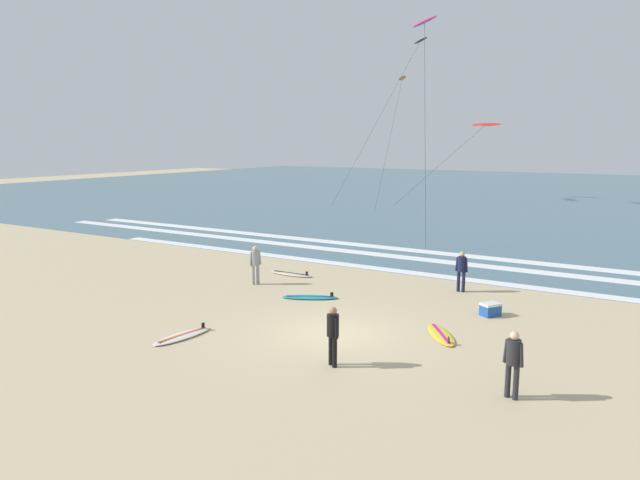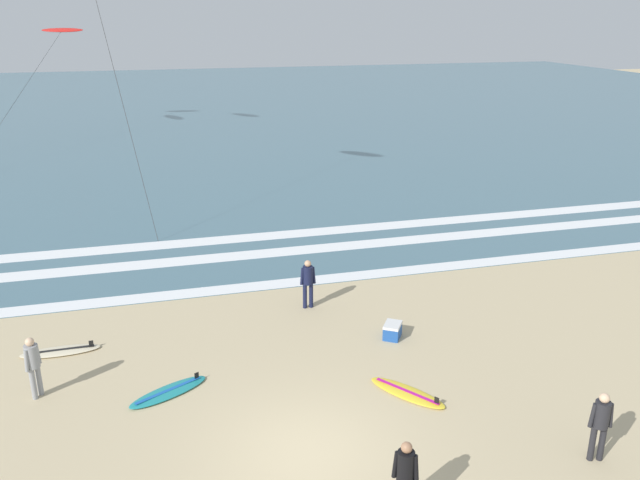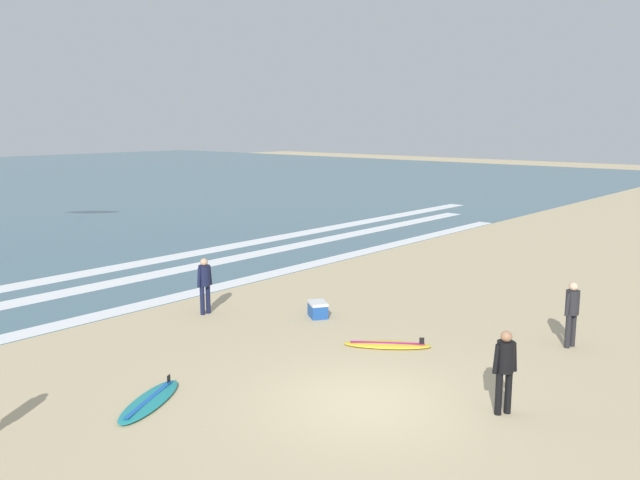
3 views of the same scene
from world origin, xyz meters
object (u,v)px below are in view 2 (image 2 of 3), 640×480
surfer_mid_group (405,472)px  surfer_left_far (601,421)px  surfer_left_near (308,280)px  kite_red_low_near (62,31)px  surfboard_near_water (407,393)px  cooler_box (392,331)px  surfboard_foreground_flat (169,392)px  surfboard_left_pile (60,351)px  surfer_foreground_main (33,362)px

surfer_mid_group → surfer_left_far: same height
surfer_left_near → surfer_left_far: bearing=-65.4°
surfer_left_far → kite_red_low_near: kite_red_low_near is taller
surfboard_near_water → cooler_box: (0.71, 2.87, 0.18)m
surfboard_foreground_flat → surfboard_left_pile: (-2.78, 2.85, 0.00)m
surfboard_near_water → surfer_left_near: bearing=101.9°
surfer_foreground_main → surfboard_left_pile: size_ratio=0.76×
surfer_foreground_main → surfboard_near_water: size_ratio=0.78×
surfer_left_near → surfboard_foreground_flat: 6.03m
surfer_mid_group → surfer_foreground_main: 9.32m
surfer_left_far → kite_red_low_near: size_ratio=0.13×
surfer_foreground_main → surfboard_foreground_flat: 3.29m
surfboard_near_water → cooler_box: size_ratio=2.72×
kite_red_low_near → cooler_box: bearing=-73.7°
surfer_left_near → surfboard_near_water: surfer_left_near is taller
surfer_left_far → surfboard_left_pile: surfer_left_far is taller
surfer_mid_group → surfer_foreground_main: same height
surfer_foreground_main → surfer_left_far: bearing=-25.6°
surfer_left_far → surfboard_foreground_flat: (-8.53, 4.87, -0.91)m
surfer_mid_group → surfboard_left_pile: surfer_mid_group is taller
surfer_left_far → kite_red_low_near: (-14.19, 47.35, 6.45)m
surfer_left_far → kite_red_low_near: 49.85m
surfboard_left_pile → kite_red_low_near: bearing=94.2°
cooler_box → surfboard_left_pile: bearing=170.4°
surfer_mid_group → surfer_left_near: size_ratio=1.00×
surfboard_near_water → surfer_foreground_main: bearing=165.6°
surfer_foreground_main → surfboard_left_pile: 2.36m
surfboard_foreground_flat → surfboard_left_pile: 3.98m
surfer_left_near → surfboard_near_water: bearing=-78.1°
surfboard_foreground_flat → surfer_foreground_main: bearing=167.4°
surfboard_left_pile → surfboard_near_water: size_ratio=1.02×
cooler_box → surfboard_near_water: bearing=-103.9°
surfboard_foreground_flat → surfer_left_near: bearing=40.8°
surfboard_foreground_flat → surfboard_near_water: same height
surfer_left_far → surfer_foreground_main: same height
surfer_left_near → surfboard_left_pile: surfer_left_near is taller
surfboard_left_pile → surfboard_foreground_flat: bearing=-45.6°
surfboard_left_pile → kite_red_low_near: kite_red_low_near is taller
surfboard_foreground_flat → surfboard_near_water: 5.87m
surfer_left_near → surfboard_foreground_flat: size_ratio=0.75×
surfboard_foreground_flat → surfboard_left_pile: bearing=134.4°
surfboard_near_water → kite_red_low_near: bearing=104.4°
surfer_mid_group → cooler_box: size_ratio=2.11×
surfer_foreground_main → surfboard_left_pile: surfer_foreground_main is taller
surfer_left_near → surfer_foreground_main: (-7.59, -3.20, 0.00)m
surfer_left_near → surfboard_left_pile: 7.43m
surfer_foreground_main → surfboard_near_water: bearing=-14.4°
surfboard_left_pile → surfer_foreground_main: bearing=-97.9°
surfer_foreground_main → cooler_box: size_ratio=2.11×
surfer_foreground_main → surfer_mid_group: bearing=-40.1°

